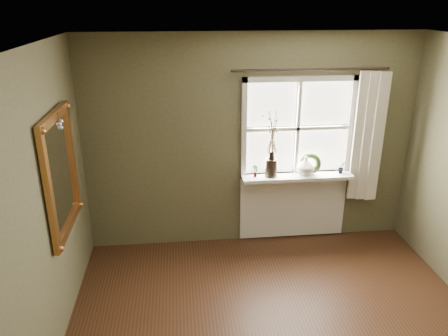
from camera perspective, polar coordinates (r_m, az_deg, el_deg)
ceiling at (r=2.84m, az=12.04°, el=14.20°), size 4.50×4.50×0.00m
wall_back at (r=5.32m, az=3.53°, el=3.38°), size 4.00×0.10×2.60m
wall_left at (r=3.36m, az=-26.29°, el=-10.20°), size 0.10×4.50×2.60m
window_frame at (r=5.32m, az=9.58°, el=5.15°), size 1.36×0.06×1.24m
window_sill at (r=5.41m, az=9.51°, el=-1.09°), size 1.36×0.26×0.04m
window_apron at (r=5.68m, az=8.96°, el=-4.78°), size 1.36×0.04×0.88m
dark_jug at (r=5.28m, az=6.18°, el=0.05°), size 0.19×0.19×0.22m
cream_vase at (r=5.38m, az=10.61°, el=0.29°), size 0.28×0.28×0.23m
wreath at (r=5.45m, az=11.20°, el=0.30°), size 0.28×0.21×0.27m
potted_plant_left at (r=5.26m, az=4.10°, el=-0.35°), size 0.09×0.08×0.15m
potted_plant_right at (r=5.54m, az=15.09°, el=0.08°), size 0.09×0.08×0.15m
curtain at (r=5.55m, az=18.19°, el=3.80°), size 0.36×0.12×1.59m
curtain_rod at (r=5.14m, az=11.34°, el=12.49°), size 1.84×0.03×0.03m
gilt_mirror at (r=4.29m, az=-20.51°, el=-0.62°), size 0.10×0.97×1.15m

